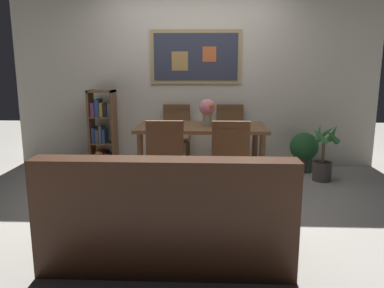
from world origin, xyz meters
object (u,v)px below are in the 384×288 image
Objects in this scene: potted_ivy at (304,150)px; potted_palm at (324,158)px; dining_table at (201,133)px; tv_remote at (237,125)px; dining_chair_far_left at (176,131)px; dining_chair_far_right at (230,132)px; bookshelf at (103,133)px; flower_vase at (207,109)px; leather_couch at (168,219)px; dining_chair_near_left at (166,155)px; dining_chair_near_right at (230,155)px.

potted_ivy is 0.47m from potted_palm.
dining_table is 0.44m from tv_remote.
dining_chair_far_right is at bearing 0.81° from dining_chair_far_left.
dining_chair_far_left is at bearing 2.39° from bookshelf.
dining_chair_far_right and dining_chair_far_left have the same top height.
flower_vase is at bearing -154.62° from potted_ivy.
leather_couch is 2.00m from tv_remote.
dining_chair_far_right is 1.06m from potted_ivy.
dining_chair_near_left is (-0.35, -0.73, -0.10)m from dining_table.
tv_remote is at bearing -168.17° from potted_palm.
potted_ivy is at bearing 57.21° from leather_couch.
dining_chair_far_left is at bearing 164.47° from potted_palm.
dining_chair_far_right is 1.00× the size of dining_chair_near_right.
dining_chair_near_left reaches higher than tv_remote.
dining_chair_near_right is 1.29m from leather_couch.
dining_chair_far_left is 5.76× the size of tv_remote.
bookshelf reaches higher than dining_chair_near_right.
dining_table is at bearing 179.26° from flower_vase.
dining_chair_near_left is 2.13m from potted_palm.
dining_chair_near_left reaches higher than dining_table.
potted_ivy is (1.63, 2.53, -0.00)m from leather_couch.
dining_chair_near_right reaches higher than tv_remote.
flower_vase is (-0.24, 0.73, 0.40)m from dining_chair_near_right.
dining_chair_far_left is at bearing -179.19° from dining_chair_far_right.
dining_table is at bearing -117.84° from dining_chair_far_right.
leather_couch reaches higher than tv_remote.
flower_vase is at bearing 59.80° from dining_chair_near_left.
dining_chair_near_right is 5.76× the size of tv_remote.
dining_table is at bearing -173.02° from potted_palm.
dining_chair_near_left is (-0.74, -1.47, 0.00)m from dining_chair_far_right.
dining_chair_far_left is (-0.76, -0.01, 0.00)m from dining_chair_far_right.
dining_chair_near_left is at bearing -138.57° from tv_remote.
tv_remote is at bearing -21.62° from bookshelf.
flower_vase is (-1.48, -0.19, 0.63)m from potted_palm.
flower_vase is (-1.34, -0.64, 0.62)m from potted_ivy.
tv_remote is (0.80, -0.77, 0.21)m from dining_chair_far_left.
flower_vase reaches higher than dining_table.
dining_table is 0.80m from dining_chair_near_right.
bookshelf is at bearing 114.90° from leather_couch.
leather_couch reaches higher than potted_ivy.
dining_chair_near_right is at bearing -99.49° from tv_remote.
dining_chair_far_left is 1.67× the size of potted_ivy.
tv_remote reaches higher than dining_table.
potted_ivy is (1.10, 1.37, -0.23)m from dining_chair_near_right.
potted_palm is at bearing 11.83° from tv_remote.
dining_chair_near_left is 1.67× the size of potted_ivy.
potted_ivy is at bearing 25.38° from flower_vase.
dining_chair_near_right is (0.67, -0.00, 0.00)m from dining_chair_near_left.
leather_couch is 2.36× the size of potted_palm.
flower_vase reaches higher than dining_chair_far_right.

